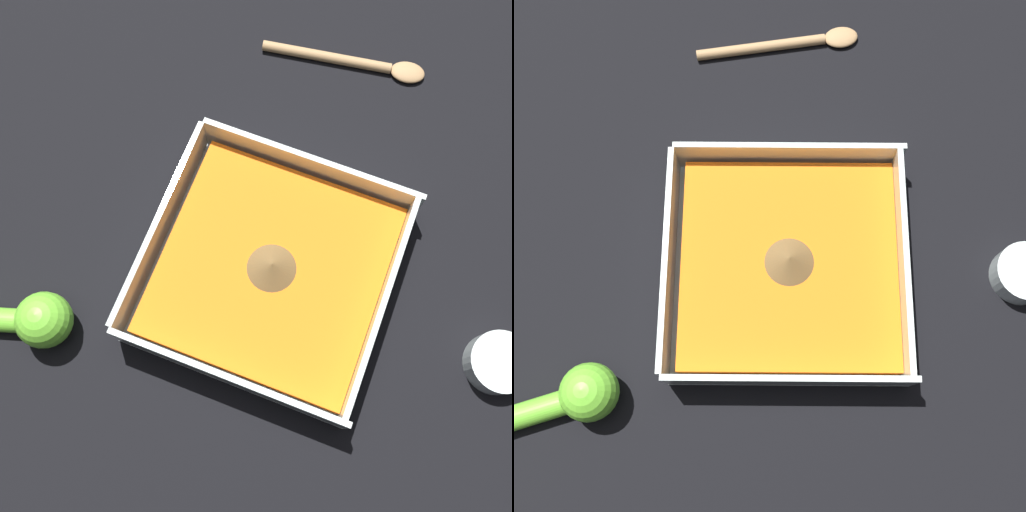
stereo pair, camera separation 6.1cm
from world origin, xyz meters
The scene contains 5 objects.
ground_plane centered at (0.00, 0.00, 0.00)m, with size 4.00×4.00×0.00m, color black.
square_dish centered at (0.00, -0.01, 0.02)m, with size 0.24×0.24×0.06m.
spice_bowl centered at (0.25, -0.01, 0.01)m, with size 0.06×0.06×0.03m.
lemon_squeezer centered at (-0.21, -0.14, 0.02)m, with size 0.15×0.08×0.06m.
wooden_spoon centered at (0.00, 0.27, 0.01)m, with size 0.19×0.05×0.01m.
Camera 1 is at (0.04, -0.16, 0.62)m, focal length 42.00 mm.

